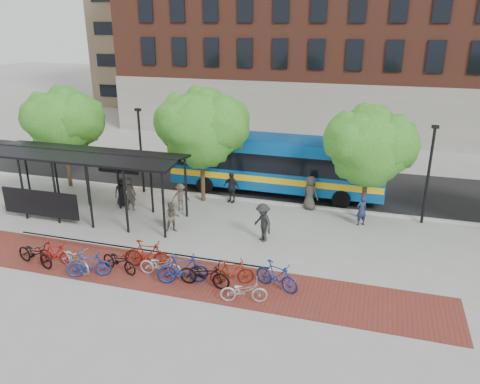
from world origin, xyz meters
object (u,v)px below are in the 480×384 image
(bike_11, at_px, (277,276))
(pedestrian_7, at_px, (361,211))
(bus_shelter, at_px, (83,162))
(lamp_post_right, at_px, (429,172))
(pedestrian_6, at_px, (310,193))
(bike_0, at_px, (35,254))
(pedestrian_8, at_px, (172,217))
(tree_a, at_px, (64,120))
(bike_1, at_px, (56,253))
(bike_6, at_px, (160,265))
(bike_9, at_px, (232,272))
(bike_3, at_px, (89,265))
(bike_5, at_px, (148,254))
(pedestrian_4, at_px, (231,187))
(pedestrian_9, at_px, (263,223))
(tree_b, at_px, (203,125))
(pedestrian_0, at_px, (122,191))
(bus, at_px, (276,161))
(pedestrian_3, at_px, (181,197))
(bike_7, at_px, (183,269))
(bike_2, at_px, (74,259))
(tree_c, at_px, (371,144))
(lamp_post_left, at_px, (141,149))
(bike_8, at_px, (204,274))
(bike_4, at_px, (119,261))
(pedestrian_1, at_px, (130,194))
(bike_10, at_px, (244,291))

(bike_11, xyz_separation_m, pedestrian_7, (2.82, 7.19, 0.22))
(bus_shelter, relative_size, lamp_post_right, 2.07)
(lamp_post_right, bearing_deg, pedestrian_6, 178.05)
(bike_0, distance_m, pedestrian_8, 6.38)
(tree_a, bearing_deg, bike_1, -58.15)
(bike_6, distance_m, bike_9, 3.01)
(bike_3, distance_m, bike_5, 2.38)
(pedestrian_4, bearing_deg, bike_5, -78.49)
(bike_0, xyz_separation_m, pedestrian_9, (8.74, 5.08, 0.40))
(tree_b, bearing_deg, pedestrian_7, -6.23)
(bike_0, distance_m, pedestrian_0, 7.24)
(bus, bearing_deg, lamp_post_right, -14.59)
(pedestrian_3, bearing_deg, pedestrian_7, -25.85)
(bike_7, height_order, pedestrian_7, pedestrian_7)
(bike_1, relative_size, pedestrian_3, 1.08)
(bike_2, bearing_deg, tree_c, -29.45)
(lamp_post_left, height_order, bike_11, lamp_post_left)
(bus, relative_size, bike_5, 6.08)
(bike_8, height_order, pedestrian_0, pedestrian_0)
(bike_4, relative_size, pedestrian_6, 0.97)
(bike_5, bearing_deg, bike_3, 120.86)
(bike_4, height_order, pedestrian_1, pedestrian_1)
(bike_7, height_order, pedestrian_8, pedestrian_8)
(bike_5, distance_m, pedestrian_8, 3.67)
(pedestrian_9, bearing_deg, tree_c, 84.68)
(tree_b, distance_m, bus, 5.07)
(bike_6, xyz_separation_m, pedestrian_3, (-2.03, 6.75, 0.29))
(bike_9, bearing_deg, bike_8, 94.96)
(lamp_post_right, height_order, bike_6, lamp_post_right)
(bike_1, bearing_deg, tree_c, -55.35)
(bike_0, distance_m, bike_4, 3.76)
(bike_4, distance_m, pedestrian_7, 12.17)
(bike_10, height_order, pedestrian_6, pedestrian_6)
(lamp_post_right, bearing_deg, bike_9, -131.62)
(bike_8, bearing_deg, lamp_post_right, -41.96)
(lamp_post_right, distance_m, bike_10, 12.01)
(tree_a, distance_m, pedestrian_9, 14.52)
(bike_7, relative_size, pedestrian_7, 1.29)
(bike_10, xyz_separation_m, pedestrian_6, (0.95, 9.82, 0.49))
(pedestrian_0, relative_size, pedestrian_9, 0.88)
(bus_shelter, height_order, tree_c, tree_c)
(tree_c, xyz_separation_m, bike_10, (-3.91, -9.37, -3.59))
(bike_6, relative_size, pedestrian_1, 0.98)
(bike_3, xyz_separation_m, bike_8, (4.77, 0.66, 0.01))
(pedestrian_6, bearing_deg, tree_b, 32.91)
(bike_5, bearing_deg, bike_8, -107.80)
(tree_b, distance_m, tree_c, 9.00)
(pedestrian_0, bearing_deg, bike_0, -133.62)
(tree_c, bearing_deg, lamp_post_right, 4.91)
(bike_11, distance_m, pedestrian_8, 7.11)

